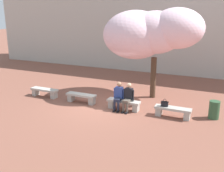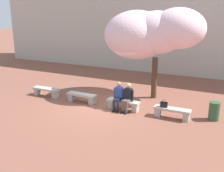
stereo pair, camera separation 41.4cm
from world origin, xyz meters
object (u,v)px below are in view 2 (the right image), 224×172
stone_bench_near_east (172,112)px  handbag (164,104)px  stone_bench_center (123,103)px  person_seated_right (128,96)px  stone_bench_near_west (82,97)px  trash_bin (214,111)px  person_seated_left (118,95)px  stone_bench_west_end (46,91)px  cherry_tree_main (151,33)px

stone_bench_near_east → handbag: 0.46m
stone_bench_center → person_seated_right: size_ratio=1.20×
stone_bench_near_west → trash_bin: 6.20m
trash_bin → person_seated_left: bearing=-171.0°
handbag → person_seated_left: bearing=-179.1°
stone_bench_near_east → person_seated_left: (-2.51, -0.05, 0.40)m
person_seated_left → stone_bench_center: bearing=12.8°
person_seated_left → trash_bin: bearing=9.0°
stone_bench_near_east → trash_bin: size_ratio=1.99×
stone_bench_west_end → handbag: 6.48m
stone_bench_near_west → person_seated_right: bearing=-1.2°
stone_bench_west_end → person_seated_left: size_ratio=1.20×
person_seated_right → trash_bin: bearing=10.1°
stone_bench_center → trash_bin: (3.89, 0.60, 0.10)m
cherry_tree_main → stone_bench_west_end: bearing=-154.7°
person_seated_right → trash_bin: (3.65, 0.65, -0.31)m
stone_bench_near_west → trash_bin: trash_bin is taller
stone_bench_center → person_seated_left: (-0.23, -0.05, 0.40)m
handbag → trash_bin: bearing=17.3°
stone_bench_center → handbag: bearing=-0.6°
stone_bench_west_end → cherry_tree_main: 6.30m
stone_bench_west_end → person_seated_left: (4.32, -0.05, 0.40)m
stone_bench_center → handbag: (1.91, -0.02, 0.28)m
stone_bench_west_end → person_seated_right: person_seated_right is taller
stone_bench_west_end → stone_bench_near_east: (6.83, 0.00, 0.00)m
stone_bench_west_end → stone_bench_center: bearing=0.0°
stone_bench_near_west → trash_bin: bearing=5.5°
stone_bench_west_end → cherry_tree_main: bearing=25.3°
cherry_tree_main → trash_bin: 4.89m
handbag → stone_bench_center: bearing=179.4°
stone_bench_near_west → person_seated_right: person_seated_right is taller
stone_bench_near_west → cherry_tree_main: 4.71m
stone_bench_west_end → handbag: bearing=-0.2°
person_seated_right → stone_bench_near_west: bearing=178.8°
stone_bench_west_end → person_seated_left: person_seated_left is taller
stone_bench_west_end → stone_bench_center: (4.56, 0.00, 0.00)m
stone_bench_center → stone_bench_near_west: bearing=180.0°
stone_bench_near_west → stone_bench_center: size_ratio=1.00×
stone_bench_near_west → cherry_tree_main: cherry_tree_main is taller
person_seated_left → person_seated_right: bearing=-0.0°
stone_bench_near_east → trash_bin: bearing=20.3°
stone_bench_center → trash_bin: trash_bin is taller
stone_bench_near_east → person_seated_right: bearing=-178.5°
person_seated_left → person_seated_right: 0.47m
stone_bench_near_east → person_seated_right: person_seated_right is taller
stone_bench_center → stone_bench_near_east: size_ratio=1.00×
stone_bench_west_end → person_seated_left: bearing=-0.7°
person_seated_right → trash_bin: size_ratio=1.65×
person_seated_right → stone_bench_center: bearing=167.3°
person_seated_left → cherry_tree_main: size_ratio=0.25×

